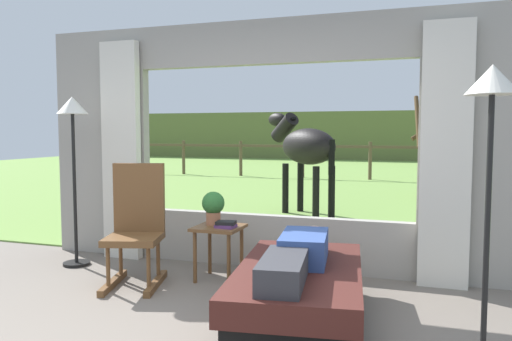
{
  "coord_description": "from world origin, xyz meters",
  "views": [
    {
      "loc": [
        1.52,
        -2.7,
        1.42
      ],
      "look_at": [
        0.0,
        1.8,
        1.05
      ],
      "focal_mm": 35.34,
      "sensor_mm": 36.0,
      "label": 1
    }
  ],
  "objects": [
    {
      "name": "back_wall_with_window",
      "position": [
        0.0,
        2.26,
        1.25
      ],
      "size": [
        5.2,
        0.12,
        2.55
      ],
      "color": "#9E998E",
      "rests_on": "ground_plane"
    },
    {
      "name": "curtain_panel_left",
      "position": [
        -1.69,
        2.12,
        1.2
      ],
      "size": [
        0.44,
        0.1,
        2.4
      ],
      "primitive_type": "cube",
      "color": "silver",
      "rests_on": "ground_plane"
    },
    {
      "name": "curtain_panel_right",
      "position": [
        1.69,
        2.12,
        1.2
      ],
      "size": [
        0.44,
        0.1,
        2.4
      ],
      "primitive_type": "cube",
      "color": "silver",
      "rests_on": "ground_plane"
    },
    {
      "name": "outdoor_pasture_lawn",
      "position": [
        0.0,
        13.16,
        0.01
      ],
      "size": [
        36.0,
        21.68,
        0.02
      ],
      "primitive_type": "cube",
      "color": "#759E47",
      "rests_on": "ground_plane"
    },
    {
      "name": "distant_hill_ridge",
      "position": [
        0.0,
        23.0,
        1.2
      ],
      "size": [
        36.0,
        2.0,
        2.4
      ],
      "primitive_type": "cube",
      "color": "#5F6B3A",
      "rests_on": "ground_plane"
    },
    {
      "name": "recliner_sofa",
      "position": [
        0.65,
        0.87,
        0.22
      ],
      "size": [
        1.12,
        1.81,
        0.42
      ],
      "rotation": [
        0.0,
        0.0,
        0.14
      ],
      "color": "black",
      "rests_on": "ground_plane"
    },
    {
      "name": "reclining_person",
      "position": [
        0.65,
        0.82,
        0.52
      ],
      "size": [
        0.42,
        1.44,
        0.22
      ],
      "rotation": [
        0.0,
        0.0,
        0.14
      ],
      "color": "#334C8C",
      "rests_on": "recliner_sofa"
    },
    {
      "name": "rocking_chair",
      "position": [
        -1.02,
        1.33,
        0.55
      ],
      "size": [
        0.63,
        0.78,
        1.12
      ],
      "rotation": [
        0.0,
        0.0,
        0.28
      ],
      "color": "brown",
      "rests_on": "ground_plane"
    },
    {
      "name": "side_table",
      "position": [
        -0.33,
        1.67,
        0.43
      ],
      "size": [
        0.44,
        0.44,
        0.52
      ],
      "color": "brown",
      "rests_on": "ground_plane"
    },
    {
      "name": "potted_plant",
      "position": [
        -0.41,
        1.73,
        0.7
      ],
      "size": [
        0.22,
        0.22,
        0.32
      ],
      "color": "#9E6042",
      "rests_on": "side_table"
    },
    {
      "name": "book_stack",
      "position": [
        -0.24,
        1.62,
        0.55
      ],
      "size": [
        0.19,
        0.16,
        0.06
      ],
      "color": "#59336B",
      "rests_on": "side_table"
    },
    {
      "name": "floor_lamp_left",
      "position": [
        -1.98,
        1.68,
        1.44
      ],
      "size": [
        0.32,
        0.32,
        1.78
      ],
      "color": "black",
      "rests_on": "ground_plane"
    },
    {
      "name": "floor_lamp_right",
      "position": [
        1.89,
        0.63,
        1.47
      ],
      "size": [
        0.32,
        0.32,
        1.82
      ],
      "color": "black",
      "rests_on": "ground_plane"
    },
    {
      "name": "horse",
      "position": [
        -0.39,
        5.51,
        1.16
      ],
      "size": [
        1.61,
        1.43,
        1.73
      ],
      "rotation": [
        0.0,
        0.0,
        0.88
      ],
      "color": "black",
      "rests_on": "outdoor_pasture_lawn"
    },
    {
      "name": "pasture_tree",
      "position": [
        1.82,
        8.53,
        1.27
      ],
      "size": [
        1.14,
        1.18,
        2.76
      ],
      "color": "#4C3823",
      "rests_on": "outdoor_pasture_lawn"
    },
    {
      "name": "pasture_fence_line",
      "position": [
        0.0,
        12.15,
        0.74
      ],
      "size": [
        16.1,
        0.1,
        1.1
      ],
      "color": "brown",
      "rests_on": "outdoor_pasture_lawn"
    }
  ]
}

